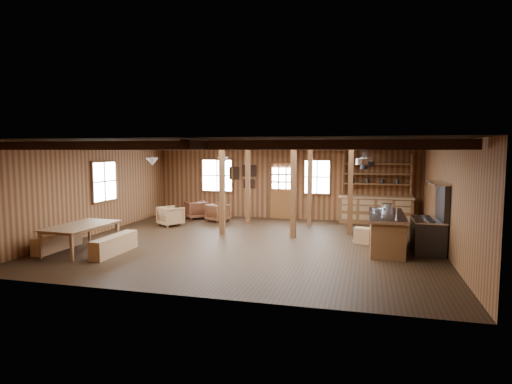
# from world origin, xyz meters

# --- Properties ---
(room) EXTENTS (10.04, 9.04, 2.84)m
(room) POSITION_xyz_m (0.00, 0.00, 1.40)
(room) COLOR black
(room) RESTS_ON ground
(ceiling_joists) EXTENTS (9.80, 8.82, 0.18)m
(ceiling_joists) POSITION_xyz_m (0.00, 0.18, 2.68)
(ceiling_joists) COLOR black
(ceiling_joists) RESTS_ON ceiling
(timber_posts) EXTENTS (3.95, 2.35, 2.80)m
(timber_posts) POSITION_xyz_m (0.52, 2.08, 1.40)
(timber_posts) COLOR #472414
(timber_posts) RESTS_ON floor
(back_door) EXTENTS (1.02, 0.08, 2.15)m
(back_door) POSITION_xyz_m (0.00, 4.45, 0.88)
(back_door) COLOR brown
(back_door) RESTS_ON floor
(window_back_left) EXTENTS (1.32, 0.06, 1.32)m
(window_back_left) POSITION_xyz_m (-2.60, 4.46, 1.60)
(window_back_left) COLOR white
(window_back_left) RESTS_ON wall_back
(window_back_right) EXTENTS (1.02, 0.06, 1.32)m
(window_back_right) POSITION_xyz_m (1.30, 4.46, 1.60)
(window_back_right) COLOR white
(window_back_right) RESTS_ON wall_back
(window_left) EXTENTS (0.14, 1.24, 1.32)m
(window_left) POSITION_xyz_m (-4.96, 0.50, 1.60)
(window_left) COLOR white
(window_left) RESTS_ON wall_back
(notice_boards) EXTENTS (1.08, 0.03, 0.90)m
(notice_boards) POSITION_xyz_m (-1.50, 4.46, 1.64)
(notice_boards) COLOR beige
(notice_boards) RESTS_ON wall_back
(back_counter) EXTENTS (2.55, 0.60, 2.45)m
(back_counter) POSITION_xyz_m (3.40, 4.20, 0.60)
(back_counter) COLOR brown
(back_counter) RESTS_ON floor
(pendant_lamps) EXTENTS (1.86, 2.36, 0.66)m
(pendant_lamps) POSITION_xyz_m (-2.25, 1.00, 2.25)
(pendant_lamps) COLOR #2B2B2E
(pendant_lamps) RESTS_ON ceiling
(pot_rack) EXTENTS (0.46, 3.00, 0.44)m
(pot_rack) POSITION_xyz_m (3.03, 0.23, 2.29)
(pot_rack) COLOR #2B2B2E
(pot_rack) RESTS_ON ceiling
(kitchen_island) EXTENTS (0.88, 2.50, 1.20)m
(kitchen_island) POSITION_xyz_m (3.60, 0.14, 0.48)
(kitchen_island) COLOR brown
(kitchen_island) RESTS_ON floor
(step_stool) EXTENTS (0.55, 0.43, 0.44)m
(step_stool) POSITION_xyz_m (3.00, 0.74, 0.22)
(step_stool) COLOR olive
(step_stool) RESTS_ON floor
(commercial_range) EXTENTS (0.77, 1.45, 1.80)m
(commercial_range) POSITION_xyz_m (4.65, 0.11, 0.59)
(commercial_range) COLOR #2B2B2E
(commercial_range) RESTS_ON floor
(dining_table) EXTENTS (1.17, 2.01, 0.69)m
(dining_table) POSITION_xyz_m (-3.90, -2.06, 0.35)
(dining_table) COLOR olive
(dining_table) RESTS_ON floor
(bench_wall) EXTENTS (0.30, 1.58, 0.43)m
(bench_wall) POSITION_xyz_m (-4.65, -2.06, 0.22)
(bench_wall) COLOR olive
(bench_wall) RESTS_ON floor
(bench_aisle) EXTENTS (0.31, 1.68, 0.46)m
(bench_aisle) POSITION_xyz_m (-2.99, -2.06, 0.23)
(bench_aisle) COLOR olive
(bench_aisle) RESTS_ON floor
(armchair_a) EXTENTS (1.02, 1.02, 0.67)m
(armchair_a) POSITION_xyz_m (-3.17, 3.62, 0.33)
(armchair_a) COLOR #5B2E1B
(armchair_a) RESTS_ON floor
(armchair_b) EXTENTS (0.93, 0.94, 0.64)m
(armchair_b) POSITION_xyz_m (-2.14, 3.25, 0.32)
(armchair_b) COLOR brown
(armchair_b) RESTS_ON floor
(armchair_c) EXTENTS (1.00, 1.01, 0.67)m
(armchair_c) POSITION_xyz_m (-3.41, 1.98, 0.33)
(armchair_c) COLOR #976E45
(armchair_c) RESTS_ON floor
(counter_pot) EXTENTS (0.30, 0.30, 0.18)m
(counter_pot) POSITION_xyz_m (3.64, 0.90, 1.03)
(counter_pot) COLOR silver
(counter_pot) RESTS_ON kitchen_island
(bowl) EXTENTS (0.28, 0.28, 0.07)m
(bowl) POSITION_xyz_m (3.36, 0.68, 0.97)
(bowl) COLOR silver
(bowl) RESTS_ON kitchen_island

